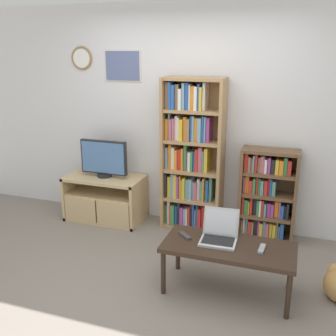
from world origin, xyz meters
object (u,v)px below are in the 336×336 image
at_px(television, 104,159).
at_px(coffee_table, 229,250).
at_px(remote_near_laptop, 185,236).
at_px(bookshelf_tall, 190,157).
at_px(bookshelf_short, 266,195).
at_px(remote_far_from_laptop, 262,249).
at_px(tv_stand, 105,198).
at_px(cat, 336,284).
at_px(laptop, 219,233).

relative_size(television, coffee_table, 0.53).
height_order(television, remote_near_laptop, television).
bearing_deg(bookshelf_tall, bookshelf_short, 0.61).
relative_size(bookshelf_tall, remote_far_from_laptop, 10.99).
height_order(tv_stand, remote_far_from_laptop, tv_stand).
xyz_separation_m(tv_stand, bookshelf_short, (1.96, 0.15, 0.22)).
xyz_separation_m(tv_stand, bookshelf_tall, (1.07, 0.14, 0.59)).
relative_size(bookshelf_short, remote_near_laptop, 7.05).
distance_m(tv_stand, bookshelf_tall, 1.23).
xyz_separation_m(bookshelf_short, cat, (0.71, -1.00, -0.38)).
distance_m(tv_stand, remote_near_laptop, 1.70).
distance_m(television, coffee_table, 2.09).
bearing_deg(tv_stand, coffee_table, -30.86).
xyz_separation_m(tv_stand, coffee_table, (1.76, -1.05, 0.12)).
xyz_separation_m(television, remote_near_laptop, (1.35, -1.03, -0.33)).
relative_size(tv_stand, bookshelf_short, 0.92).
bearing_deg(coffee_table, bookshelf_tall, 119.98).
distance_m(bookshelf_short, remote_far_from_laptop, 1.19).
bearing_deg(remote_near_laptop, coffee_table, 127.39).
bearing_deg(tv_stand, television, 74.02).
relative_size(tv_stand, television, 1.59).
bearing_deg(television, bookshelf_short, 3.95).
height_order(bookshelf_tall, bookshelf_short, bookshelf_tall).
bearing_deg(cat, bookshelf_tall, 132.27).
bearing_deg(bookshelf_tall, remote_near_laptop, -76.39).
xyz_separation_m(television, remote_far_from_laptop, (2.04, -1.05, -0.33)).
bearing_deg(bookshelf_short, coffee_table, -99.39).
bearing_deg(television, coffee_table, -31.31).
bearing_deg(laptop, television, 146.70).
bearing_deg(coffee_table, remote_near_laptop, 175.05).
bearing_deg(television, bookshelf_tall, 6.70).
height_order(tv_stand, bookshelf_short, bookshelf_short).
distance_m(tv_stand, television, 0.51).
distance_m(bookshelf_short, laptop, 1.17).
bearing_deg(bookshelf_short, tv_stand, -175.60).
xyz_separation_m(tv_stand, laptop, (1.66, -0.98, 0.24)).
distance_m(bookshelf_short, remote_near_laptop, 1.32).
relative_size(laptop, cat, 0.64).
xyz_separation_m(television, bookshelf_short, (1.95, 0.13, -0.28)).
bearing_deg(bookshelf_tall, tv_stand, -172.49).
distance_m(television, cat, 2.88).
bearing_deg(remote_near_laptop, bookshelf_short, -165.14).
xyz_separation_m(coffee_table, cat, (0.91, 0.20, -0.28)).
distance_m(laptop, remote_near_laptop, 0.31).
distance_m(bookshelf_tall, laptop, 1.31).
height_order(television, bookshelf_tall, bookshelf_tall).
bearing_deg(coffee_table, tv_stand, 149.14).
bearing_deg(cat, remote_far_from_laptop, -179.36).
relative_size(coffee_table, laptop, 3.50).
height_order(bookshelf_tall, cat, bookshelf_tall).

